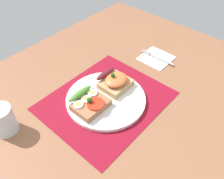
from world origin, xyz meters
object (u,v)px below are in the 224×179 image
Objects in this scene: plate at (106,99)px; napkin at (156,58)px; sandwich_salmon at (115,81)px; fork at (156,57)px; sandwich_egg_tomato at (89,103)px; drinking_glass at (3,120)px.

napkin is (30.10, 0.71, -0.59)cm from plate.
plate reaches higher than napkin.
sandwich_salmon reaches higher than plate.
plate is 30.10cm from fork.
sandwich_egg_tomato is 24.69cm from drinking_glass.
drinking_glass is (-57.49, 12.98, 4.06)cm from napkin.
sandwich_egg_tomato reaches higher than plate.
sandwich_egg_tomato is at bearing -30.10° from drinking_glass.
fork is 59.00cm from drinking_glass.
sandwich_salmon is 0.68× the size of fork.
sandwich_egg_tomato is 1.06× the size of sandwich_salmon.
plate is 6.56cm from sandwich_egg_tomato.
fork is (36.14, -0.49, -2.28)cm from sandwich_egg_tomato.
sandwich_egg_tomato is 36.26cm from napkin.
drinking_glass is at bearing 153.43° from plate.
plate is 2.60× the size of sandwich_salmon.
sandwich_egg_tomato is at bearing 179.03° from napkin.
drinking_glass is at bearing 159.90° from sandwich_salmon.
sandwich_salmon is at bearing 178.23° from napkin.
sandwich_egg_tomato is at bearing 179.22° from fork.
fork is 1.68× the size of drinking_glass.
fork is (-0.02, 0.12, 0.46)cm from napkin.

